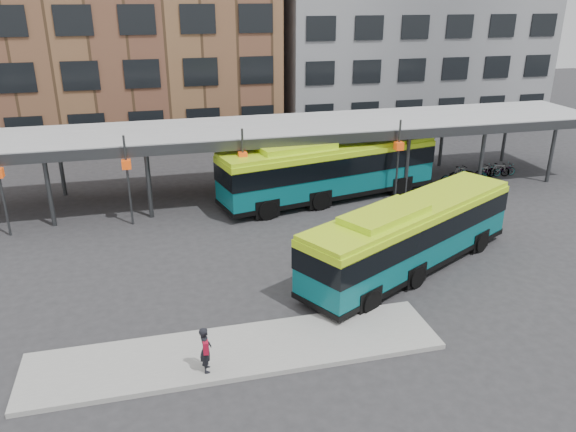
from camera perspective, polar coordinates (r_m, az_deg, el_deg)
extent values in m
plane|color=#28282B|center=(23.44, 7.11, -7.62)|extent=(120.00, 120.00, 0.00)
cube|color=gray|center=(19.69, -5.16, -13.53)|extent=(14.00, 3.00, 0.18)
cube|color=#999B9E|center=(33.69, -0.53, 9.04)|extent=(40.00, 6.00, 0.35)
cube|color=#383A3D|center=(30.90, 0.80, 7.57)|extent=(40.00, 0.15, 0.55)
cylinder|color=#383A3D|center=(31.38, -23.10, 2.29)|extent=(0.24, 0.24, 3.80)
cylinder|color=#383A3D|center=(36.11, -22.08, 4.86)|extent=(0.24, 0.24, 3.80)
cylinder|color=#383A3D|center=(30.94, -13.96, 3.17)|extent=(0.24, 0.24, 3.80)
cylinder|color=#383A3D|center=(35.73, -14.13, 5.64)|extent=(0.24, 0.24, 3.80)
cylinder|color=#383A3D|center=(31.30, -4.79, 3.97)|extent=(0.24, 0.24, 3.80)
cylinder|color=#383A3D|center=(36.04, -6.14, 6.32)|extent=(0.24, 0.24, 3.80)
cylinder|color=#383A3D|center=(32.44, 3.98, 4.64)|extent=(0.24, 0.24, 3.80)
cylinder|color=#383A3D|center=(37.03, 1.59, 6.86)|extent=(0.24, 0.24, 3.80)
cylinder|color=#383A3D|center=(34.27, 11.99, 5.15)|extent=(0.24, 0.24, 3.80)
cylinder|color=#383A3D|center=(38.65, 8.80, 7.25)|extent=(0.24, 0.24, 3.80)
cylinder|color=#383A3D|center=(36.70, 19.07, 5.52)|extent=(0.24, 0.24, 3.80)
cylinder|color=#383A3D|center=(40.82, 15.35, 7.51)|extent=(0.24, 0.24, 3.80)
cylinder|color=#383A3D|center=(39.62, 25.20, 5.78)|extent=(0.24, 0.24, 3.80)
cylinder|color=#383A3D|center=(43.46, 21.18, 7.66)|extent=(0.24, 0.24, 3.80)
cylinder|color=#383A3D|center=(30.89, -27.07, 2.32)|extent=(0.12, 0.12, 4.80)
cylinder|color=#383A3D|center=(30.05, -15.92, 3.43)|extent=(0.12, 0.12, 4.80)
cube|color=#DD450D|center=(29.79, -16.10, 5.07)|extent=(0.45, 0.45, 0.45)
cylinder|color=#383A3D|center=(30.40, -4.56, 4.42)|extent=(0.12, 0.12, 4.80)
cube|color=#DD450D|center=(30.14, -4.61, 6.05)|extent=(0.45, 0.45, 0.45)
cylinder|color=#383A3D|center=(33.02, 11.08, 5.50)|extent=(0.12, 0.12, 4.80)
cube|color=#DD450D|center=(32.79, 11.19, 7.00)|extent=(0.45, 0.45, 0.45)
cube|color=slate|center=(56.21, 11.52, 19.93)|extent=(24.00, 14.00, 20.00)
cube|color=#08575D|center=(24.98, 12.41, -2.00)|extent=(11.60, 7.83, 2.47)
cube|color=black|center=(24.79, 12.50, -0.96)|extent=(11.67, 7.91, 0.94)
cube|color=#B2DE16|center=(24.48, 12.65, 0.85)|extent=(11.55, 7.74, 0.20)
cube|color=#B2DE16|center=(22.90, 9.83, 0.12)|extent=(4.32, 3.45, 0.35)
cube|color=black|center=(25.44, 12.20, -4.31)|extent=(11.68, 7.91, 0.24)
cylinder|color=black|center=(27.99, 18.96, -2.49)|extent=(1.01, 0.73, 0.99)
cylinder|color=black|center=(29.07, 14.85, -1.10)|extent=(1.01, 0.73, 0.99)
cylinder|color=black|center=(23.95, 12.88, -6.02)|extent=(1.01, 0.73, 0.99)
cylinder|color=black|center=(25.20, 8.41, -4.22)|extent=(1.01, 0.73, 0.99)
cylinder|color=black|center=(21.82, 8.34, -8.59)|extent=(1.01, 0.73, 0.99)
cylinder|color=black|center=(23.19, 3.72, -6.44)|extent=(1.01, 0.73, 0.99)
cube|color=#08575D|center=(32.91, 4.19, 4.60)|extent=(13.37, 5.45, 2.73)
cube|color=black|center=(32.76, 4.22, 5.51)|extent=(13.43, 5.53, 1.04)
cube|color=#B2DE16|center=(32.51, 4.27, 7.08)|extent=(13.34, 5.34, 0.22)
cube|color=#B2DE16|center=(31.43, 0.82, 7.03)|extent=(4.68, 2.85, 0.38)
cube|color=black|center=(33.30, 4.14, 2.58)|extent=(13.44, 5.53, 0.26)
cylinder|color=black|center=(34.61, 11.51, 2.99)|extent=(1.14, 0.55, 1.09)
cylinder|color=black|center=(36.62, 9.00, 4.22)|extent=(1.14, 0.55, 1.09)
cylinder|color=black|center=(31.58, 3.31, 1.57)|extent=(1.14, 0.55, 1.09)
cylinder|color=black|center=(33.78, 1.08, 2.97)|extent=(1.14, 0.55, 1.09)
cylinder|color=black|center=(30.18, -2.10, 0.62)|extent=(1.14, 0.55, 1.09)
cylinder|color=black|center=(32.48, -4.05, 2.14)|extent=(1.14, 0.55, 1.09)
imported|color=black|center=(18.37, -8.36, -13.26)|extent=(0.40, 0.59, 1.57)
cube|color=maroon|center=(18.11, -8.36, -13.04)|extent=(0.18, 0.30, 0.42)
imported|color=slate|center=(37.44, 16.50, 3.87)|extent=(1.86, 0.68, 0.97)
imported|color=slate|center=(38.29, 17.03, 4.19)|extent=(1.63, 0.63, 0.96)
imported|color=slate|center=(38.28, 18.31, 4.03)|extent=(1.92, 1.12, 0.96)
imported|color=slate|center=(39.11, 19.18, 4.26)|extent=(1.59, 0.78, 0.92)
imported|color=slate|center=(39.43, 19.58, 4.28)|extent=(1.69, 1.05, 0.84)
imported|color=slate|center=(39.86, 20.60, 4.41)|extent=(1.62, 0.69, 0.94)
imported|color=slate|center=(40.17, 21.12, 4.41)|extent=(1.67, 0.62, 0.87)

